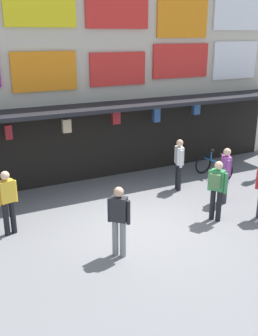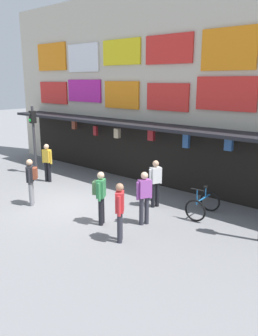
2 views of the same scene
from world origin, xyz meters
TOP-DOWN VIEW (x-y plane):
  - ground_plane at (0.00, 0.00)m, footprint 80.00×80.00m
  - shopfront at (-0.00, 4.57)m, footprint 18.00×2.60m
  - bicycle_parked at (4.04, 2.14)m, footprint 0.81×1.21m
  - pedestrian_in_black at (2.00, -0.52)m, footprint 0.46×0.48m
  - pedestrian_in_white at (3.02, 0.35)m, footprint 0.35×0.49m
  - pedestrian_in_red at (-1.04, -0.96)m, footprint 0.47×0.47m
  - pedestrian_in_purple at (-3.09, 1.17)m, footprint 0.52×0.30m
  - pedestrian_in_green at (2.34, 1.80)m, footprint 0.32×0.51m

SIDE VIEW (x-z plane):
  - ground_plane at x=0.00m, z-range 0.00..0.00m
  - bicycle_parked at x=4.04m, z-range -0.13..0.92m
  - pedestrian_in_white at x=3.02m, z-range 0.11..1.79m
  - pedestrian_in_purple at x=-3.09m, z-range 0.11..1.79m
  - pedestrian_in_green at x=2.34m, z-range 0.11..1.79m
  - pedestrian_in_black at x=2.00m, z-range 0.14..1.82m
  - pedestrian_in_red at x=-1.04m, z-range 0.14..1.82m
  - shopfront at x=0.00m, z-range -0.04..7.96m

